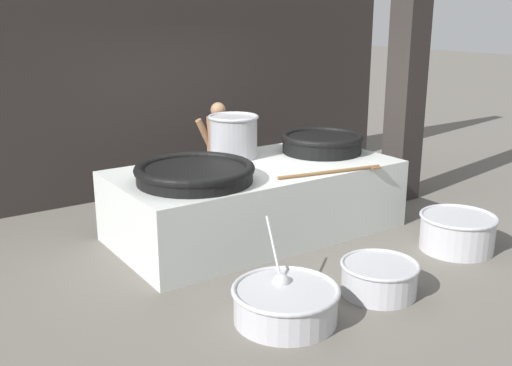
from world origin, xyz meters
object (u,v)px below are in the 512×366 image
Objects in this scene: giant_wok_far at (322,142)px; prep_bowl_meat at (457,231)px; prep_bowl_extra at (379,277)px; stock_pot at (233,136)px; cook at (218,151)px; prep_bowl_vegetables at (285,302)px; giant_wok_near at (195,172)px.

giant_wok_far is 1.24× the size of prep_bowl_meat.
giant_wok_far reaches higher than prep_bowl_extra.
stock_pot is 0.84× the size of prep_bowl_extra.
cook is at bearing 88.41° from prep_bowl_extra.
prep_bowl_vegetables is at bearing 72.90° from cook.
giant_wok_far is at bearing 44.04° from prep_bowl_vegetables.
stock_pot is 2.75m from prep_bowl_extra.
cook is at bearing 134.61° from giant_wok_far.
stock_pot is at bearing 90.71° from prep_bowl_extra.
prep_bowl_vegetables is at bearing -112.55° from stock_pot.
prep_bowl_vegetables reaches higher than prep_bowl_extra.
giant_wok_near reaches higher than prep_bowl_vegetables.
stock_pot is 0.74× the size of prep_bowl_meat.
prep_bowl_extra is (1.06, -0.09, -0.00)m from prep_bowl_vegetables.
prep_bowl_extra is (-0.09, -3.16, -0.62)m from cook.
stock_pot is at bearing 37.04° from giant_wok_near.
giant_wok_far reaches higher than prep_bowl_vegetables.
giant_wok_near is at bearing 148.30° from prep_bowl_meat.
prep_bowl_vegetables is 1.38× the size of prep_bowl_meat.
stock_pot reaches higher than giant_wok_far.
prep_bowl_meat is at bearing 10.89° from prep_bowl_extra.
stock_pot is 0.53× the size of prep_bowl_vegetables.
cook is at bearing 78.49° from stock_pot.
giant_wok_near is at bearing -142.96° from stock_pot.
giant_wok_near is 0.90× the size of cook.
stock_pot is (-1.11, 0.42, 0.15)m from giant_wok_far.
prep_bowl_vegetables is (-1.03, -2.49, -0.95)m from stock_pot.
cook is (-0.99, 1.00, -0.19)m from giant_wok_far.
prep_bowl_meat is (0.47, -1.86, -0.75)m from giant_wok_far.
prep_bowl_meat is (1.46, -2.87, -0.56)m from cook.
giant_wok_far is at bearing 8.34° from giant_wok_near.
prep_bowl_meat is 1.14× the size of prep_bowl_extra.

